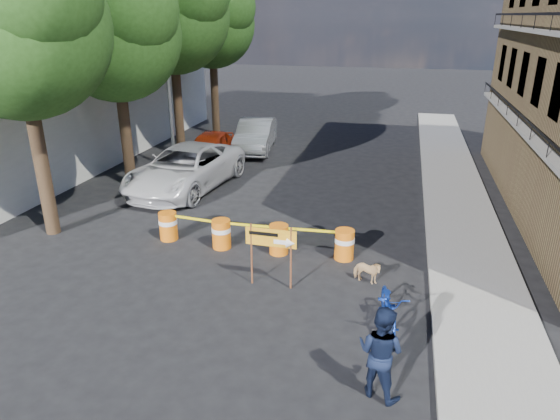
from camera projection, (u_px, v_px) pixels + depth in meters
The scene contains 19 objects.
ground at pixel (231, 288), 12.96m from camera, with size 120.00×120.00×0.00m, color black.
sidewalk_east at pixel (461, 221), 16.97m from camera, with size 2.40×40.00×0.15m, color gray.
white_building at pixel (40, 96), 23.80m from camera, with size 8.00×22.00×6.00m, color silver.
tree_near at pixel (18, 25), 13.95m from camera, with size 5.46×5.20×9.15m.
tree_mid_a at pixel (116, 33), 18.60m from camera, with size 5.25×5.00×8.68m.
tree_mid_b at pixel (173, 13), 22.86m from camera, with size 5.67×5.40×9.62m.
tree_far at pixel (212, 23), 27.56m from camera, with size 5.04×4.80×8.84m.
streetlamp at pixel (169, 71), 21.27m from camera, with size 1.25×0.18×8.00m.
barrel_far_left at pixel (168, 225), 15.63m from camera, with size 0.58×0.58×0.90m.
barrel_mid_left at pixel (221, 233), 15.06m from camera, with size 0.58×0.58×0.90m.
barrel_mid_right at pixel (279, 239), 14.70m from camera, with size 0.58×0.58×0.90m.
barrel_far_right at pixel (344, 244), 14.36m from camera, with size 0.58×0.58×0.90m.
detour_sign at pixel (277, 243), 12.58m from camera, with size 1.33×0.25×1.71m.
pedestrian at pixel (381, 352), 9.03m from camera, with size 0.90×0.70×1.85m, color black.
bicycle at pixel (391, 289), 11.06m from camera, with size 0.66×0.99×1.89m, color #1435A6.
dog at pixel (367, 272), 13.10m from camera, with size 0.36×0.78×0.66m, color #DFB77F.
suv_white at pixel (185, 168), 20.08m from camera, with size 2.85×6.19×1.72m, color silver.
sedan_red at pixel (210, 148), 23.60m from camera, with size 1.76×4.39×1.49m, color #96250C.
sedan_silver at pixel (256, 135), 25.88m from camera, with size 1.70×4.87×1.60m, color #A0A3A7.
Camera 1 is at (3.95, -10.69, 6.62)m, focal length 32.00 mm.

